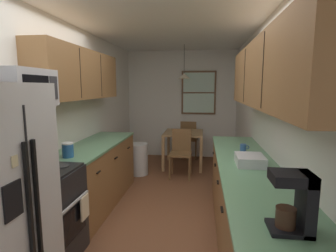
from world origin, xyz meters
name	(u,v)px	position (x,y,z in m)	size (l,w,h in m)	color
ground_plane	(167,200)	(0.00, 1.00, 0.00)	(12.00, 12.00, 0.00)	brown
wall_left	(79,115)	(-1.35, 1.00, 1.27)	(0.10, 9.00, 2.55)	white
wall_right	(263,118)	(1.35, 1.00, 1.27)	(0.10, 9.00, 2.55)	white
wall_back	(182,104)	(0.00, 3.65, 1.27)	(4.40, 0.10, 2.55)	white
ceiling_slab	(167,21)	(0.00, 1.00, 2.59)	(4.40, 9.00, 0.08)	white
stove_range	(43,215)	(-0.99, -0.56, 0.47)	(0.66, 0.65, 1.10)	black
microwave_over_range	(22,88)	(-1.11, -0.56, 1.69)	(0.39, 0.59, 0.35)	silver
counter_left	(96,174)	(-1.00, 0.73, 0.45)	(0.64, 1.94, 0.90)	olive
upper_cabinets_left	(80,75)	(-1.14, 0.68, 1.86)	(0.33, 2.02, 0.66)	olive
counter_right	(247,206)	(1.00, -0.06, 0.45)	(0.64, 3.17, 0.90)	olive
upper_cabinets_right	(270,73)	(1.14, -0.11, 1.82)	(0.33, 2.85, 0.64)	olive
dining_table	(184,138)	(0.12, 2.76, 0.63)	(0.81, 0.90, 0.75)	#A87F51
dining_chair_near	(181,151)	(0.12, 2.10, 0.50)	(0.41, 0.41, 0.90)	brown
dining_chair_far	(189,138)	(0.20, 3.42, 0.50)	(0.43, 0.43, 0.90)	brown
pendant_light	(184,76)	(0.12, 2.76, 1.92)	(0.26, 0.26, 0.68)	black
back_window	(199,93)	(0.41, 3.58, 1.56)	(0.81, 0.05, 1.02)	brown
trash_bin	(139,159)	(-0.70, 2.10, 0.31)	(0.35, 0.35, 0.61)	silver
storage_canister	(68,150)	(-1.00, -0.01, 0.98)	(0.13, 0.13, 0.17)	#265999
dish_towel	(85,207)	(-0.64, -0.40, 0.50)	(0.02, 0.16, 0.24)	beige
coffee_maker	(297,201)	(1.04, -1.32, 1.08)	(0.22, 0.18, 0.34)	black
mug_by_coffeemaker	(243,148)	(1.03, 0.55, 0.95)	(0.11, 0.07, 0.09)	#335999
dish_rack	(250,160)	(1.01, -0.04, 0.95)	(0.28, 0.34, 0.10)	silver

